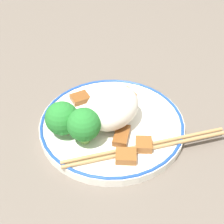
# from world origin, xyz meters

# --- Properties ---
(ground_plane) EXTENTS (3.00, 3.00, 0.00)m
(ground_plane) POSITION_xyz_m (0.00, 0.00, 0.00)
(ground_plane) COLOR #665B51
(plate) EXTENTS (0.23, 0.23, 0.02)m
(plate) POSITION_xyz_m (0.00, 0.00, 0.01)
(plate) COLOR white
(plate) RESTS_ON ground_plane
(rice_mound) EXTENTS (0.09, 0.07, 0.06)m
(rice_mound) POSITION_xyz_m (-0.00, 0.00, 0.04)
(rice_mound) COLOR white
(rice_mound) RESTS_ON plate
(broccoli_back_left) EXTENTS (0.05, 0.05, 0.05)m
(broccoli_back_left) POSITION_xyz_m (0.06, -0.04, 0.04)
(broccoli_back_left) COLOR #7FB756
(broccoli_back_left) RESTS_ON plate
(broccoli_back_center) EXTENTS (0.05, 0.05, 0.06)m
(broccoli_back_center) POSITION_xyz_m (0.06, -0.01, 0.05)
(broccoli_back_center) COLOR #7FB756
(broccoli_back_center) RESTS_ON plate
(meat_near_front) EXTENTS (0.03, 0.04, 0.01)m
(meat_near_front) POSITION_xyz_m (-0.03, -0.01, 0.02)
(meat_near_front) COLOR #9E6633
(meat_near_front) RESTS_ON plate
(meat_near_left) EXTENTS (0.04, 0.04, 0.01)m
(meat_near_left) POSITION_xyz_m (-0.01, -0.08, 0.02)
(meat_near_left) COLOR brown
(meat_near_left) RESTS_ON plate
(meat_near_right) EXTENTS (0.04, 0.04, 0.01)m
(meat_near_right) POSITION_xyz_m (0.02, 0.03, 0.02)
(meat_near_right) COLOR brown
(meat_near_right) RESTS_ON plate
(meat_near_back) EXTENTS (0.03, 0.03, 0.01)m
(meat_near_back) POSITION_xyz_m (0.02, 0.07, 0.02)
(meat_near_back) COLOR brown
(meat_near_back) RESTS_ON plate
(meat_on_rice_edge) EXTENTS (0.03, 0.03, 0.01)m
(meat_on_rice_edge) POSITION_xyz_m (-0.06, -0.02, 0.02)
(meat_on_rice_edge) COLOR #995B28
(meat_on_rice_edge) RESTS_ON plate
(meat_mid_left) EXTENTS (0.04, 0.04, 0.01)m
(meat_mid_left) POSITION_xyz_m (0.05, 0.06, 0.02)
(meat_mid_left) COLOR brown
(meat_mid_left) RESTS_ON plate
(chopsticks) EXTENTS (0.21, 0.16, 0.01)m
(chopsticks) POSITION_xyz_m (0.01, 0.07, 0.02)
(chopsticks) COLOR #AD8451
(chopsticks) RESTS_ON plate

